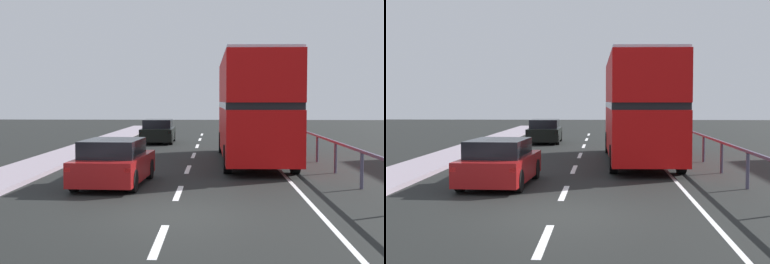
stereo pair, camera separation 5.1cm
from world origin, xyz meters
The scene contains 6 objects.
ground_plane centered at (0.00, 0.00, -0.05)m, with size 73.41×120.00×0.10m, color black.
lane_paint_markings centered at (2.03, 8.63, 0.00)m, with size 3.48×46.00×0.01m.
bridge_side_railing centered at (5.19, 9.00, 0.90)m, with size 0.10×42.00×1.12m.
double_decker_bus_red centered at (2.54, 10.72, 2.30)m, with size 2.74×10.64×4.30m.
hatchback_car_near centered at (-2.01, 4.20, 0.67)m, with size 2.00×4.21×1.38m.
sedan_car_ahead centered at (-2.39, 20.64, 0.68)m, with size 1.93×4.22×1.41m.
Camera 2 is at (1.06, -12.28, 2.54)m, focal length 52.32 mm.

